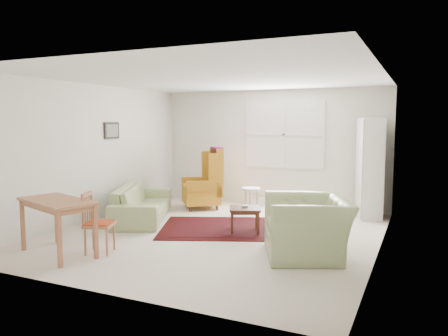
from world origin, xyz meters
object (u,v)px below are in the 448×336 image
at_px(armchair, 307,221).
at_px(coffee_table, 245,219).
at_px(cabinet, 370,168).
at_px(sofa, 143,196).
at_px(stool, 251,200).
at_px(desk, 58,227).
at_px(wingback_chair, 201,178).
at_px(desk_chair, 99,223).

height_order(armchair, coffee_table, armchair).
bearing_deg(cabinet, coffee_table, -148.08).
bearing_deg(sofa, armchair, -130.71).
relative_size(sofa, armchair, 1.74).
distance_m(stool, desk, 3.95).
height_order(wingback_chair, stool, wingback_chair).
distance_m(armchair, wingback_chair, 3.65).
xyz_separation_m(coffee_table, desk, (-1.86, -2.23, 0.18)).
relative_size(sofa, desk, 1.77).
bearing_deg(cabinet, armchair, -116.94).
bearing_deg(wingback_chair, coffee_table, 8.73).
distance_m(coffee_table, stool, 1.53).
distance_m(sofa, desk_chair, 2.15).
bearing_deg(desk, sofa, 95.90).
bearing_deg(wingback_chair, stool, 52.17).
xyz_separation_m(coffee_table, desk_chair, (-1.39, -1.94, 0.22)).
height_order(coffee_table, desk, desk).
bearing_deg(coffee_table, desk_chair, -125.67).
bearing_deg(desk, desk_chair, 32.13).
distance_m(armchair, stool, 2.89).
height_order(sofa, desk, sofa).
xyz_separation_m(coffee_table, stool, (-0.45, 1.46, 0.05)).
xyz_separation_m(wingback_chair, stool, (1.12, 0.02, -0.39)).
height_order(sofa, armchair, armchair).
bearing_deg(stool, sofa, -140.20).
height_order(armchair, stool, armchair).
bearing_deg(cabinet, desk_chair, -145.75).
bearing_deg(armchair, desk_chair, -91.02).
distance_m(desk, desk_chair, 0.56).
bearing_deg(sofa, desk, 160.94).
bearing_deg(coffee_table, desk, -129.81).
bearing_deg(coffee_table, armchair, -34.28).
relative_size(sofa, stool, 4.16).
relative_size(coffee_table, stool, 0.98).
bearing_deg(desk_chair, stool, -35.73).
xyz_separation_m(sofa, desk_chair, (0.71, -2.03, -0.01)).
distance_m(armchair, desk, 3.40).
height_order(sofa, stool, sofa).
bearing_deg(armchair, coffee_table, -147.52).
xyz_separation_m(sofa, coffee_table, (2.10, -0.09, -0.22)).
relative_size(wingback_chair, desk, 1.08).
distance_m(sofa, desk, 2.33).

